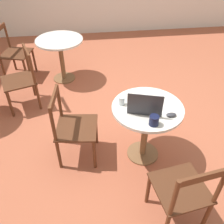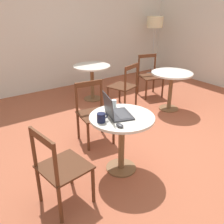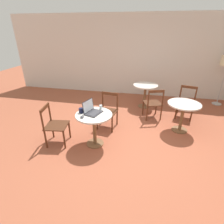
% 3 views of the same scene
% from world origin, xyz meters
% --- Properties ---
extents(ground_plane, '(16.00, 16.00, 0.00)m').
position_xyz_m(ground_plane, '(0.00, 0.00, 0.00)').
color(ground_plane, '#9E5138').
extents(cafe_table_near, '(0.73, 0.73, 0.70)m').
position_xyz_m(cafe_table_near, '(-0.62, -0.12, 0.56)').
color(cafe_table_near, brown).
rests_on(cafe_table_near, ground_plane).
extents(cafe_table_mid, '(0.73, 0.73, 0.70)m').
position_xyz_m(cafe_table_mid, '(1.22, 0.83, 0.56)').
color(cafe_table_mid, brown).
rests_on(cafe_table_mid, ground_plane).
extents(chair_near_back, '(0.49, 0.49, 0.85)m').
position_xyz_m(chair_near_back, '(-0.52, 0.66, 0.43)').
color(chair_near_back, '#562D19').
rests_on(chair_near_back, ground_plane).
extents(chair_near_left, '(0.49, 0.49, 0.85)m').
position_xyz_m(chair_near_left, '(-1.44, -0.24, 0.43)').
color(chair_near_left, '#562D19').
rests_on(chair_near_left, ground_plane).
extents(chair_mid_back, '(0.53, 0.53, 0.85)m').
position_xyz_m(chair_mid_back, '(1.42, 1.61, 0.43)').
color(chair_mid_back, '#562D19').
rests_on(chair_mid_back, ground_plane).
extents(chair_far_front, '(0.55, 0.55, 0.85)m').
position_xyz_m(chair_far_front, '(0.55, 1.35, 0.43)').
color(chair_far_front, '#562D19').
rests_on(chair_far_front, ground_plane).
extents(laptop, '(0.35, 0.40, 0.26)m').
position_xyz_m(laptop, '(-0.67, -0.07, 0.76)').
color(laptop, '#2D2D33').
rests_on(laptop, cafe_table_near).
extents(mouse, '(0.06, 0.10, 0.03)m').
position_xyz_m(mouse, '(-0.79, -0.31, 0.72)').
color(mouse, '#2D2D33').
rests_on(mouse, cafe_table_near).
extents(mug, '(0.13, 0.09, 0.10)m').
position_xyz_m(mug, '(-0.89, -0.11, 0.75)').
color(mug, '#141938').
rests_on(mug, cafe_table_near).
extents(drinking_glass, '(0.06, 0.06, 0.09)m').
position_xyz_m(drinking_glass, '(-0.55, 0.14, 0.75)').
color(drinking_glass, silver).
rests_on(drinking_glass, cafe_table_near).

